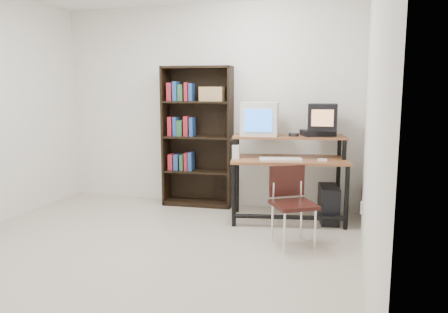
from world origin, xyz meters
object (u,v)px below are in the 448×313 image
(crt_monitor, at_px, (260,119))
(school_chair, at_px, (291,197))
(crt_tv, at_px, (322,117))
(bookshelf, at_px, (198,135))
(pc_tower, at_px, (329,204))
(computer_desk, at_px, (289,161))

(crt_monitor, distance_m, school_chair, 1.23)
(crt_tv, relative_size, bookshelf, 0.19)
(crt_tv, xyz_separation_m, school_chair, (-0.21, -0.97, -0.73))
(crt_monitor, bearing_deg, bookshelf, 156.92)
(pc_tower, height_order, bookshelf, bookshelf)
(crt_tv, xyz_separation_m, bookshelf, (-1.59, 0.18, -0.27))
(computer_desk, distance_m, school_chair, 0.84)
(crt_monitor, bearing_deg, pc_tower, -7.66)
(school_chair, bearing_deg, bookshelf, 109.03)
(crt_tv, height_order, bookshelf, bookshelf)
(computer_desk, xyz_separation_m, crt_monitor, (-0.36, 0.08, 0.47))
(pc_tower, bearing_deg, bookshelf, 159.19)
(crt_tv, bearing_deg, school_chair, -106.16)
(crt_tv, xyz_separation_m, pc_tower, (0.11, -0.12, -0.99))
(bookshelf, bearing_deg, pc_tower, -13.98)
(computer_desk, xyz_separation_m, pc_tower, (0.46, 0.05, -0.49))
(computer_desk, bearing_deg, crt_monitor, 156.40)
(pc_tower, relative_size, bookshelf, 0.25)
(computer_desk, relative_size, bookshelf, 0.78)
(crt_monitor, relative_size, school_chair, 0.61)
(crt_monitor, relative_size, pc_tower, 1.04)
(computer_desk, relative_size, school_chair, 1.82)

